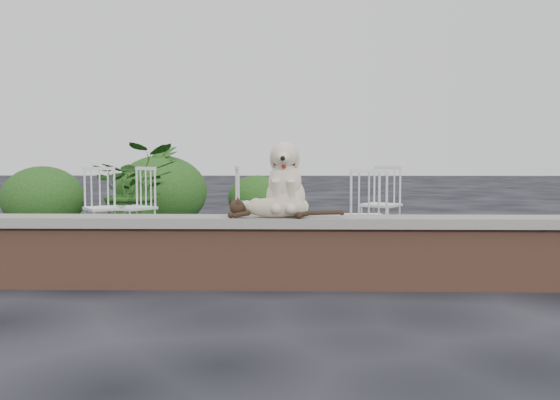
{
  "coord_description": "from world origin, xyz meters",
  "views": [
    {
      "loc": [
        -0.04,
        -4.99,
        1.06
      ],
      "look_at": [
        -0.16,
        0.2,
        0.7
      ],
      "focal_mm": 39.83,
      "sensor_mm": 36.0,
      "label": 1
    }
  ],
  "objects_px": {
    "chair_d": "(381,204)",
    "chair_e": "(252,202)",
    "potted_plant_b": "(159,186)",
    "chair_b": "(133,206)",
    "potted_plant_a": "(135,189)",
    "chair_a": "(105,207)",
    "chair_c": "(364,215)",
    "cat": "(275,206)",
    "dog": "(286,178)"
  },
  "relations": [
    {
      "from": "chair_a",
      "to": "chair_c",
      "type": "xyz_separation_m",
      "value": [
        2.97,
        -0.94,
        0.0
      ]
    },
    {
      "from": "potted_plant_a",
      "to": "chair_e",
      "type": "bearing_deg",
      "value": -9.54
    },
    {
      "from": "chair_b",
      "to": "cat",
      "type": "bearing_deg",
      "value": -14.79
    },
    {
      "from": "potted_plant_a",
      "to": "dog",
      "type": "bearing_deg",
      "value": -58.08
    },
    {
      "from": "potted_plant_b",
      "to": "chair_e",
      "type": "bearing_deg",
      "value": -43.09
    },
    {
      "from": "chair_e",
      "to": "chair_d",
      "type": "bearing_deg",
      "value": -111.13
    },
    {
      "from": "chair_a",
      "to": "chair_b",
      "type": "height_order",
      "value": "same"
    },
    {
      "from": "potted_plant_b",
      "to": "chair_a",
      "type": "bearing_deg",
      "value": -93.17
    },
    {
      "from": "chair_a",
      "to": "potted_plant_a",
      "type": "bearing_deg",
      "value": 53.03
    },
    {
      "from": "dog",
      "to": "chair_b",
      "type": "bearing_deg",
      "value": 132.55
    },
    {
      "from": "chair_b",
      "to": "chair_d",
      "type": "distance_m",
      "value": 3.07
    },
    {
      "from": "dog",
      "to": "potted_plant_b",
      "type": "xyz_separation_m",
      "value": [
        -2.05,
        4.59,
        -0.28
      ]
    },
    {
      "from": "chair_a",
      "to": "chair_c",
      "type": "distance_m",
      "value": 3.11
    },
    {
      "from": "chair_d",
      "to": "chair_e",
      "type": "xyz_separation_m",
      "value": [
        -1.66,
        0.32,
        0.0
      ]
    },
    {
      "from": "chair_c",
      "to": "potted_plant_b",
      "type": "bearing_deg",
      "value": -55.95
    },
    {
      "from": "chair_b",
      "to": "potted_plant_a",
      "type": "distance_m",
      "value": 1.15
    },
    {
      "from": "chair_e",
      "to": "potted_plant_b",
      "type": "bearing_deg",
      "value": 36.53
    },
    {
      "from": "chair_b",
      "to": "chair_e",
      "type": "relative_size",
      "value": 1.0
    },
    {
      "from": "dog",
      "to": "chair_a",
      "type": "height_order",
      "value": "dog"
    },
    {
      "from": "chair_d",
      "to": "chair_e",
      "type": "height_order",
      "value": "same"
    },
    {
      "from": "chair_c",
      "to": "chair_b",
      "type": "distance_m",
      "value": 2.84
    },
    {
      "from": "cat",
      "to": "chair_c",
      "type": "xyz_separation_m",
      "value": [
        0.87,
        1.44,
        -0.2
      ]
    },
    {
      "from": "chair_a",
      "to": "chair_b",
      "type": "bearing_deg",
      "value": -21.17
    },
    {
      "from": "chair_c",
      "to": "cat",
      "type": "bearing_deg",
      "value": 52.33
    },
    {
      "from": "chair_a",
      "to": "potted_plant_a",
      "type": "height_order",
      "value": "potted_plant_a"
    },
    {
      "from": "chair_b",
      "to": "potted_plant_b",
      "type": "xyz_separation_m",
      "value": [
        -0.19,
        2.28,
        0.14
      ]
    },
    {
      "from": "cat",
      "to": "chair_b",
      "type": "height_order",
      "value": "chair_b"
    },
    {
      "from": "chair_a",
      "to": "chair_c",
      "type": "height_order",
      "value": "same"
    },
    {
      "from": "chair_b",
      "to": "potted_plant_a",
      "type": "height_order",
      "value": "potted_plant_a"
    },
    {
      "from": "dog",
      "to": "chair_b",
      "type": "height_order",
      "value": "dog"
    },
    {
      "from": "dog",
      "to": "potted_plant_b",
      "type": "relative_size",
      "value": 0.5
    },
    {
      "from": "chair_c",
      "to": "chair_a",
      "type": "bearing_deg",
      "value": -24.25
    },
    {
      "from": "chair_e",
      "to": "potted_plant_b",
      "type": "height_order",
      "value": "potted_plant_b"
    },
    {
      "from": "chair_b",
      "to": "chair_d",
      "type": "xyz_separation_m",
      "value": [
        3.03,
        0.52,
        0.0
      ]
    },
    {
      "from": "chair_d",
      "to": "potted_plant_b",
      "type": "bearing_deg",
      "value": -176.44
    },
    {
      "from": "chair_d",
      "to": "potted_plant_b",
      "type": "relative_size",
      "value": 0.77
    },
    {
      "from": "chair_a",
      "to": "chair_e",
      "type": "height_order",
      "value": "same"
    },
    {
      "from": "dog",
      "to": "cat",
      "type": "bearing_deg",
      "value": -114.43
    },
    {
      "from": "chair_a",
      "to": "chair_d",
      "type": "distance_m",
      "value": 3.39
    },
    {
      "from": "cat",
      "to": "chair_e",
      "type": "distance_m",
      "value": 3.32
    },
    {
      "from": "cat",
      "to": "chair_d",
      "type": "xyz_separation_m",
      "value": [
        1.24,
        2.97,
        -0.2
      ]
    },
    {
      "from": "dog",
      "to": "potted_plant_a",
      "type": "height_order",
      "value": "potted_plant_a"
    },
    {
      "from": "potted_plant_a",
      "to": "potted_plant_b",
      "type": "relative_size",
      "value": 1.02
    },
    {
      "from": "cat",
      "to": "chair_b",
      "type": "bearing_deg",
      "value": 129.59
    },
    {
      "from": "chair_c",
      "to": "dog",
      "type": "bearing_deg",
      "value": 51.99
    },
    {
      "from": "dog",
      "to": "chair_c",
      "type": "height_order",
      "value": "dog"
    },
    {
      "from": "chair_d",
      "to": "potted_plant_b",
      "type": "xyz_separation_m",
      "value": [
        -3.21,
        1.77,
        0.14
      ]
    },
    {
      "from": "chair_c",
      "to": "potted_plant_b",
      "type": "distance_m",
      "value": 4.35
    },
    {
      "from": "chair_a",
      "to": "chair_b",
      "type": "relative_size",
      "value": 1.0
    },
    {
      "from": "cat",
      "to": "potted_plant_b",
      "type": "height_order",
      "value": "potted_plant_b"
    }
  ]
}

